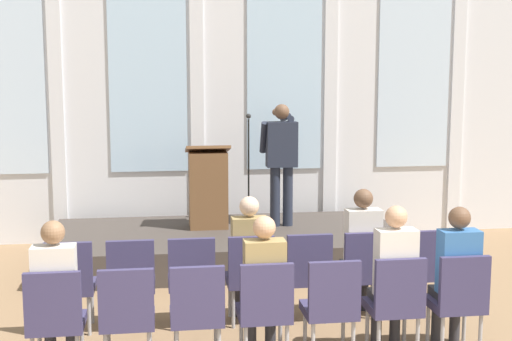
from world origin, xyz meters
name	(u,v)px	position (x,y,z in m)	size (l,w,h in m)	color
rear_partition	(219,99)	(0.04, 6.71, 2.14)	(10.26, 0.14, 4.23)	silver
stage_platform	(227,246)	(0.00, 5.31, 0.21)	(4.70, 2.22, 0.42)	#3F3833
speaker	(281,155)	(0.79, 5.56, 1.40)	(0.51, 0.69, 1.70)	#232838
mic_stand	(249,199)	(0.37, 5.80, 0.75)	(0.28, 0.28, 1.55)	black
lectern	(208,188)	(-0.23, 5.58, 0.97)	(0.60, 0.48, 1.16)	brown
chair_r0_c0	(70,280)	(-1.77, 2.88, 0.53)	(0.46, 0.44, 0.94)	#99999E
chair_r0_c1	(131,278)	(-1.18, 2.88, 0.53)	(0.46, 0.44, 0.94)	#99999E
chair_r0_c2	(191,275)	(-0.59, 2.88, 0.53)	(0.46, 0.44, 0.94)	#99999E
chair_r0_c3	(250,273)	(0.00, 2.88, 0.53)	(0.46, 0.44, 0.94)	#99999E
audience_r0_c3	(249,252)	(0.00, 2.96, 0.73)	(0.36, 0.39, 1.31)	#2D2D33
chair_r0_c4	(307,271)	(0.59, 2.88, 0.53)	(0.46, 0.44, 0.94)	#99999E
chair_r0_c5	(363,269)	(1.18, 2.88, 0.53)	(0.46, 0.44, 0.94)	#99999E
audience_r0_c5	(361,246)	(1.18, 2.96, 0.75)	(0.36, 0.39, 1.36)	#2D2D33
chair_r0_c6	(418,266)	(1.77, 2.88, 0.53)	(0.46, 0.44, 0.94)	#99999E
chair_r1_c0	(55,316)	(-1.77, 1.87, 0.53)	(0.46, 0.44, 0.94)	#99999E
audience_r1_c0	(56,289)	(-1.77, 1.95, 0.74)	(0.36, 0.39, 1.34)	#2D2D33
chair_r1_c1	(127,312)	(-1.18, 1.87, 0.53)	(0.46, 0.44, 0.94)	#99999E
chair_r1_c2	(197,309)	(-0.59, 1.87, 0.53)	(0.46, 0.44, 0.94)	#99999E
chair_r1_c3	(265,306)	(0.00, 1.87, 0.53)	(0.46, 0.44, 0.94)	#99999E
audience_r1_c3	(264,281)	(0.00, 1.95, 0.73)	(0.36, 0.39, 1.32)	#2D2D33
chair_r1_c4	(331,303)	(0.59, 1.87, 0.53)	(0.46, 0.44, 0.94)	#99999E
chair_r1_c5	(396,300)	(1.18, 1.87, 0.53)	(0.46, 0.44, 0.94)	#99999E
audience_r1_c5	(393,272)	(1.18, 1.95, 0.76)	(0.36, 0.39, 1.38)	#2D2D33
chair_r1_c6	(459,297)	(1.77, 1.87, 0.53)	(0.46, 0.44, 0.94)	#99999E
audience_r1_c6	(456,271)	(1.77, 1.95, 0.75)	(0.36, 0.39, 1.36)	#2D2D33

